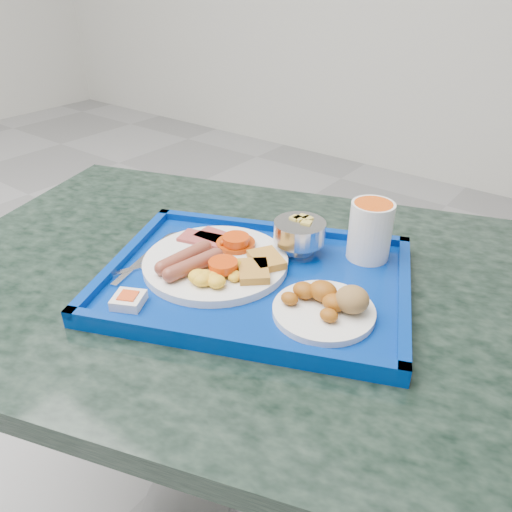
{
  "coord_description": "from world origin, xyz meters",
  "views": [
    {
      "loc": [
        1.37,
        0.01,
        1.18
      ],
      "look_at": [
        0.95,
        0.55,
        0.77
      ],
      "focal_mm": 35.0,
      "sensor_mm": 36.0,
      "label": 1
    }
  ],
  "objects_px": {
    "bread_plate": "(328,305)",
    "juice_cup": "(370,229)",
    "tray": "(256,280)",
    "fruit_bowl": "(300,232)",
    "main_plate": "(217,262)",
    "table": "(249,357)"
  },
  "relations": [
    {
      "from": "tray",
      "to": "main_plate",
      "type": "distance_m",
      "value": 0.07
    },
    {
      "from": "tray",
      "to": "juice_cup",
      "type": "bearing_deg",
      "value": 56.05
    },
    {
      "from": "table",
      "to": "main_plate",
      "type": "distance_m",
      "value": 0.22
    },
    {
      "from": "fruit_bowl",
      "to": "main_plate",
      "type": "bearing_deg",
      "value": -122.1
    },
    {
      "from": "table",
      "to": "main_plate",
      "type": "height_order",
      "value": "main_plate"
    },
    {
      "from": "bread_plate",
      "to": "juice_cup",
      "type": "height_order",
      "value": "juice_cup"
    },
    {
      "from": "main_plate",
      "to": "juice_cup",
      "type": "distance_m",
      "value": 0.27
    },
    {
      "from": "main_plate",
      "to": "fruit_bowl",
      "type": "relative_size",
      "value": 2.71
    },
    {
      "from": "main_plate",
      "to": "tray",
      "type": "bearing_deg",
      "value": 14.9
    },
    {
      "from": "table",
      "to": "fruit_bowl",
      "type": "distance_m",
      "value": 0.26
    },
    {
      "from": "tray",
      "to": "bread_plate",
      "type": "bearing_deg",
      "value": -5.48
    },
    {
      "from": "table",
      "to": "juice_cup",
      "type": "bearing_deg",
      "value": 47.61
    },
    {
      "from": "main_plate",
      "to": "bread_plate",
      "type": "xyz_separation_m",
      "value": [
        0.21,
        0.0,
        0.0
      ]
    },
    {
      "from": "tray",
      "to": "juice_cup",
      "type": "height_order",
      "value": "juice_cup"
    },
    {
      "from": "bread_plate",
      "to": "juice_cup",
      "type": "relative_size",
      "value": 1.47
    },
    {
      "from": "bread_plate",
      "to": "fruit_bowl",
      "type": "xyz_separation_m",
      "value": [
        -0.13,
        0.12,
        0.03
      ]
    },
    {
      "from": "tray",
      "to": "table",
      "type": "bearing_deg",
      "value": 152.55
    },
    {
      "from": "main_plate",
      "to": "juice_cup",
      "type": "xyz_separation_m",
      "value": [
        0.18,
        0.19,
        0.04
      ]
    },
    {
      "from": "table",
      "to": "bread_plate",
      "type": "height_order",
      "value": "bread_plate"
    },
    {
      "from": "table",
      "to": "fruit_bowl",
      "type": "relative_size",
      "value": 14.59
    },
    {
      "from": "table",
      "to": "main_plate",
      "type": "relative_size",
      "value": 5.38
    },
    {
      "from": "table",
      "to": "juice_cup",
      "type": "distance_m",
      "value": 0.33
    }
  ]
}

